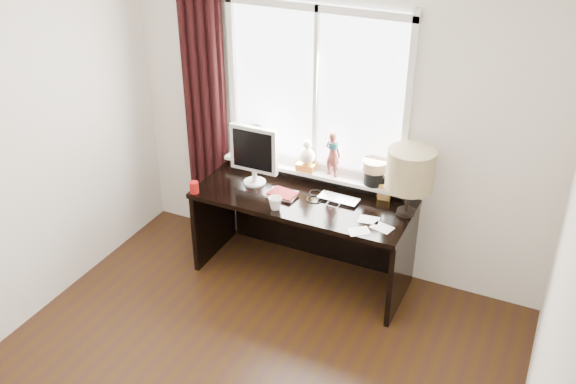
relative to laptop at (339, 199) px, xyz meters
The scene contains 15 objects.
wall_back 0.64m from the laptop, 119.80° to the left, with size 3.50×2.60×0.00m, color silver.
wall_right 2.38m from the laptop, 47.11° to the right, with size 4.00×2.60×0.00m, color silver.
laptop is the anchor object (origin of this frame).
mug 0.50m from the laptop, 140.71° to the right, with size 0.10×0.10×0.10m, color white.
red_cup 1.13m from the laptop, 161.09° to the right, with size 0.07×0.07×0.09m, color maroon.
window 0.67m from the laptop, 141.67° to the left, with size 1.52×0.21×1.40m.
curtain 1.37m from the laptop, behind, with size 0.38×0.09×2.25m.
desk 0.38m from the laptop, behind, with size 1.70×0.70×0.75m.
monitor 0.77m from the laptop, behind, with size 0.40×0.18×0.49m.
notebook_stack 0.44m from the laptop, 164.62° to the right, with size 0.24×0.18×0.03m.
brush_holder 0.35m from the laptop, 35.60° to the left, with size 0.09×0.09×0.25m.
icon_frame 0.35m from the laptop, 26.40° to the left, with size 0.10×0.03×0.13m.
table_lamp 0.63m from the laptop, ahead, with size 0.35×0.35×0.52m.
loose_papers 0.42m from the laptop, 36.67° to the right, with size 0.31×0.33×0.00m.
desk_cables 0.14m from the laptop, behind, with size 0.30×0.23×0.01m.
Camera 1 is at (1.64, -2.33, 3.22)m, focal length 40.00 mm.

